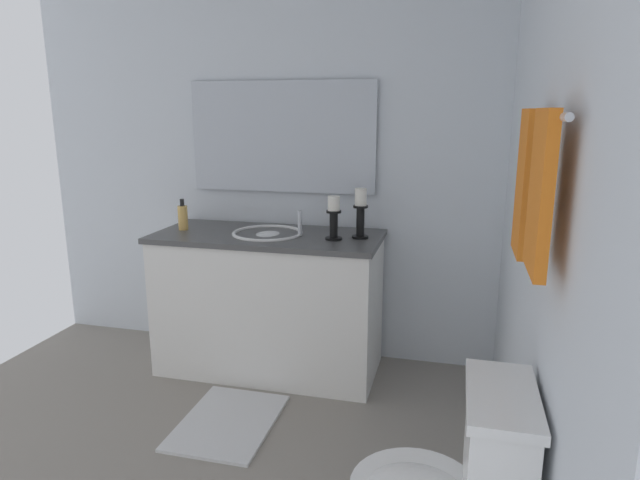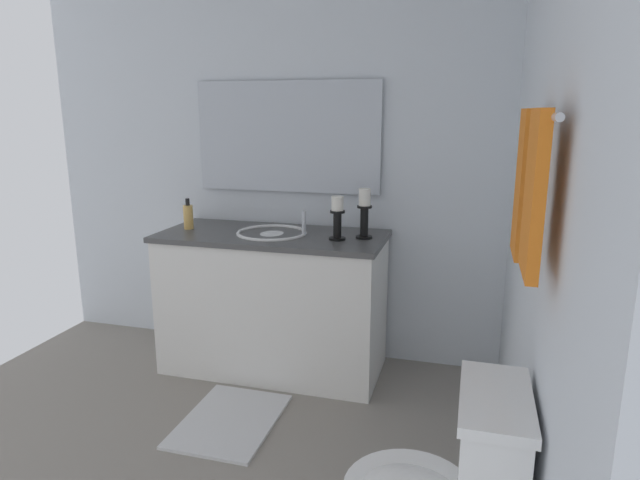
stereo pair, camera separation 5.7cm
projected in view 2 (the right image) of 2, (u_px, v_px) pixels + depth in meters
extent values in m
cube|color=gray|center=(177.00, 450.00, 2.48)|extent=(2.42, 2.89, 0.02)
cube|color=silver|center=(543.00, 192.00, 1.82)|extent=(2.42, 0.04, 2.45)
cube|color=silver|center=(267.00, 155.00, 3.33)|extent=(0.04, 2.89, 2.45)
cube|color=white|center=(273.00, 304.00, 3.18)|extent=(0.55, 1.25, 0.78)
cube|color=#4C4C4C|center=(272.00, 236.00, 3.09)|extent=(0.58, 1.28, 0.03)
sphere|color=black|center=(184.00, 284.00, 3.43)|extent=(0.02, 0.02, 0.02)
sphere|color=black|center=(167.00, 294.00, 3.25)|extent=(0.02, 0.02, 0.02)
ellipsoid|color=white|center=(272.00, 242.00, 3.10)|extent=(0.38, 0.30, 0.11)
torus|color=white|center=(272.00, 233.00, 3.08)|extent=(0.40, 0.40, 0.02)
cylinder|color=silver|center=(304.00, 223.00, 3.02)|extent=(0.02, 0.02, 0.14)
cube|color=silver|center=(287.00, 137.00, 3.23)|extent=(0.02, 1.12, 0.65)
cylinder|color=black|center=(364.00, 237.00, 2.97)|extent=(0.09, 0.09, 0.01)
cylinder|color=black|center=(364.00, 223.00, 2.95)|extent=(0.04, 0.04, 0.17)
cylinder|color=black|center=(365.00, 207.00, 2.93)|extent=(0.08, 0.08, 0.01)
cylinder|color=white|center=(365.00, 197.00, 2.92)|extent=(0.06, 0.06, 0.09)
cylinder|color=black|center=(337.00, 239.00, 2.94)|extent=(0.09, 0.09, 0.01)
cylinder|color=black|center=(337.00, 226.00, 2.92)|extent=(0.04, 0.04, 0.15)
cylinder|color=black|center=(337.00, 212.00, 2.90)|extent=(0.08, 0.08, 0.01)
cylinder|color=white|center=(338.00, 203.00, 2.89)|extent=(0.06, 0.06, 0.08)
cylinder|color=#E5B259|center=(188.00, 217.00, 3.19)|extent=(0.06, 0.06, 0.14)
cylinder|color=black|center=(187.00, 202.00, 3.17)|extent=(0.02, 0.02, 0.04)
cube|color=white|center=(491.00, 457.00, 1.51)|extent=(0.36, 0.17, 0.32)
cube|color=white|center=(496.00, 400.00, 1.46)|extent=(0.38, 0.19, 0.03)
cylinder|color=silver|center=(541.00, 116.00, 1.47)|extent=(0.73, 0.02, 0.02)
cube|color=orange|center=(523.00, 184.00, 1.70)|extent=(0.22, 0.03, 0.45)
cube|color=orange|center=(534.00, 193.00, 1.35)|extent=(0.24, 0.03, 0.41)
cube|color=silver|center=(230.00, 421.00, 2.69)|extent=(0.60, 0.44, 0.02)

